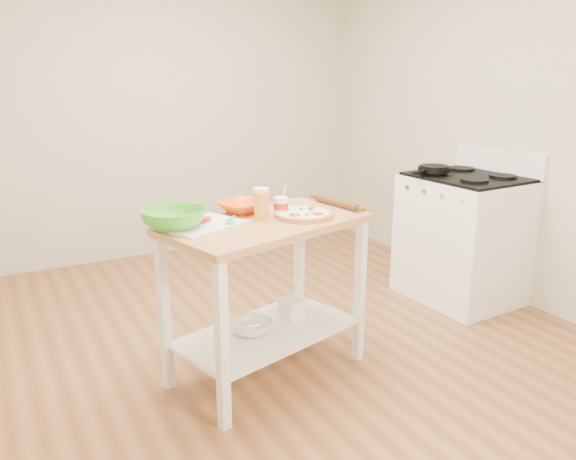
# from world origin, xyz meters

# --- Properties ---
(room_shell) EXTENTS (4.04, 4.54, 2.74)m
(room_shell) POSITION_xyz_m (0.00, 0.00, 1.35)
(room_shell) COLOR #925C35
(room_shell) RESTS_ON ground
(prep_island) EXTENTS (1.20, 0.85, 0.90)m
(prep_island) POSITION_xyz_m (-0.13, -0.22, 0.64)
(prep_island) COLOR tan
(prep_island) RESTS_ON ground
(gas_stove) EXTENTS (0.71, 0.82, 1.11)m
(gas_stove) POSITION_xyz_m (1.65, 0.08, 0.47)
(gas_stove) COLOR white
(gas_stove) RESTS_ON ground
(skillet) EXTENTS (0.37, 0.24, 0.03)m
(skillet) POSITION_xyz_m (1.48, 0.25, 0.98)
(skillet) COLOR black
(skillet) RESTS_ON gas_stove
(pizza) EXTENTS (0.32, 0.32, 0.05)m
(pizza) POSITION_xyz_m (0.09, -0.24, 0.92)
(pizza) COLOR tan
(pizza) RESTS_ON prep_island
(cutting_board) EXTENTS (0.49, 0.43, 0.04)m
(cutting_board) POSITION_xyz_m (-0.47, -0.15, 0.91)
(cutting_board) COLOR white
(cutting_board) RESTS_ON prep_island
(spatula) EXTENTS (0.11, 0.14, 0.01)m
(spatula) POSITION_xyz_m (-0.31, -0.18, 0.92)
(spatula) COLOR teal
(spatula) RESTS_ON cutting_board
(knife) EXTENTS (0.22, 0.19, 0.01)m
(knife) POSITION_xyz_m (-0.54, -0.09, 0.92)
(knife) COLOR silver
(knife) RESTS_ON cutting_board
(orange_bowl) EXTENTS (0.32, 0.32, 0.06)m
(orange_bowl) POSITION_xyz_m (-0.16, 0.02, 0.93)
(orange_bowl) COLOR #F14C0E
(orange_bowl) RESTS_ON prep_island
(green_bowl) EXTENTS (0.45, 0.45, 0.10)m
(green_bowl) POSITION_xyz_m (-0.61, -0.14, 0.95)
(green_bowl) COLOR green
(green_bowl) RESTS_ON prep_island
(beer_pint) EXTENTS (0.08, 0.08, 0.17)m
(beer_pint) POSITION_xyz_m (-0.13, -0.17, 0.99)
(beer_pint) COLOR gold
(beer_pint) RESTS_ON prep_island
(yogurt_tub) EXTENTS (0.08, 0.08, 0.17)m
(yogurt_tub) POSITION_xyz_m (0.01, -0.14, 0.95)
(yogurt_tub) COLOR white
(yogurt_tub) RESTS_ON prep_island
(rolling_pin) EXTENTS (0.09, 0.35, 0.04)m
(rolling_pin) POSITION_xyz_m (0.38, -0.13, 0.92)
(rolling_pin) COLOR #583314
(rolling_pin) RESTS_ON prep_island
(shelf_glass_bowl) EXTENTS (0.26, 0.26, 0.07)m
(shelf_glass_bowl) POSITION_xyz_m (-0.22, -0.21, 0.30)
(shelf_glass_bowl) COLOR silver
(shelf_glass_bowl) RESTS_ON prep_island
(shelf_bin) EXTENTS (0.15, 0.15, 0.12)m
(shelf_bin) POSITION_xyz_m (0.07, -0.14, 0.32)
(shelf_bin) COLOR white
(shelf_bin) RESTS_ON prep_island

